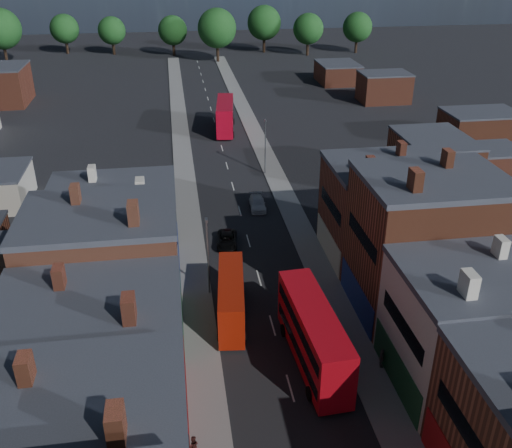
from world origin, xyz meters
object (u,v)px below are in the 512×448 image
object	(u,v)px
car_3	(257,203)
ped_1	(193,446)
car_2	(227,240)
bus_0	(231,298)
bus_2	(225,115)
ped_3	(382,358)
bus_1	(313,335)

from	to	relation	value
car_3	ped_1	bearing A→B (deg)	-102.45
car_3	car_2	bearing A→B (deg)	-115.69
bus_0	car_2	distance (m)	13.94
bus_2	car_3	size ratio (longest dim) A/B	2.65
bus_0	car_3	size ratio (longest dim) A/B	2.11
car_3	ped_3	world-z (taller)	ped_3
bus_0	ped_1	bearing A→B (deg)	-99.78
bus_1	car_2	size ratio (longest dim) A/B	2.61
bus_1	ped_3	world-z (taller)	bus_1
bus_0	car_3	xyz separation A→B (m)	(5.83, 22.90, -1.59)
bus_0	car_3	world-z (taller)	bus_0
ped_1	ped_3	distance (m)	16.73
car_3	ped_3	bearing A→B (deg)	-77.85
bus_1	bus_2	world-z (taller)	bus_2
bus_0	ped_3	xyz separation A→B (m)	(11.20, -8.37, -1.30)
bus_2	bus_0	bearing A→B (deg)	-88.36
ped_3	car_3	bearing A→B (deg)	25.34
car_2	car_3	distance (m)	10.30
bus_2	car_2	bearing A→B (deg)	-88.72
bus_0	car_2	bearing A→B (deg)	91.88
bus_0	ped_3	size ratio (longest dim) A/B	5.84
bus_1	bus_0	bearing A→B (deg)	126.50
bus_1	ped_1	xyz separation A→B (m)	(-10.04, -7.96, -1.92)
bus_1	ped_3	distance (m)	5.85
ped_3	bus_0	bearing A→B (deg)	68.81
bus_1	car_2	xyz separation A→B (m)	(-4.86, 20.77, -2.19)
bus_2	car_3	xyz separation A→B (m)	(0.83, -32.60, -2.16)
car_2	car_3	xyz separation A→B (m)	(4.85, 9.09, 0.03)
car_3	bus_0	bearing A→B (deg)	-101.88
bus_1	ped_3	size ratio (longest dim) A/B	7.25
car_3	ped_1	size ratio (longest dim) A/B	2.91
ped_1	car_3	bearing A→B (deg)	-102.55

